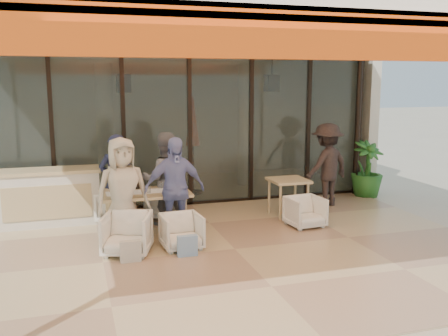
{
  "coord_description": "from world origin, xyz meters",
  "views": [
    {
      "loc": [
        -2.34,
        -7.05,
        2.61
      ],
      "look_at": [
        0.1,
        0.9,
        1.15
      ],
      "focal_mm": 40.0,
      "sensor_mm": 36.0,
      "label": 1
    }
  ],
  "objects_px": {
    "chair_far_left": "(116,204)",
    "chair_near_right": "(182,230)",
    "dining_table": "(145,195)",
    "diner_navy": "(117,182)",
    "standing_woman": "(327,165)",
    "diner_periwinkle": "(175,189)",
    "side_table": "(288,184)",
    "potted_palm": "(367,169)",
    "diner_grey": "(165,179)",
    "diner_cream": "(123,192)",
    "chair_near_left": "(127,232)",
    "side_chair": "(305,211)",
    "host_counter": "(48,197)",
    "chair_far_right": "(161,201)"
  },
  "relations": [
    {
      "from": "chair_near_right",
      "to": "diner_grey",
      "type": "height_order",
      "value": "diner_grey"
    },
    {
      "from": "dining_table",
      "to": "side_chair",
      "type": "bearing_deg",
      "value": -9.12
    },
    {
      "from": "host_counter",
      "to": "chair_far_right",
      "type": "height_order",
      "value": "host_counter"
    },
    {
      "from": "chair_far_right",
      "to": "potted_palm",
      "type": "xyz_separation_m",
      "value": [
        4.78,
        0.4,
        0.32
      ]
    },
    {
      "from": "host_counter",
      "to": "diner_cream",
      "type": "distance_m",
      "value": 1.93
    },
    {
      "from": "chair_near_right",
      "to": "diner_periwinkle",
      "type": "height_order",
      "value": "diner_periwinkle"
    },
    {
      "from": "diner_periwinkle",
      "to": "diner_cream",
      "type": "bearing_deg",
      "value": 176.16
    },
    {
      "from": "chair_far_left",
      "to": "chair_near_right",
      "type": "relative_size",
      "value": 1.09
    },
    {
      "from": "diner_grey",
      "to": "diner_cream",
      "type": "height_order",
      "value": "diner_cream"
    },
    {
      "from": "dining_table",
      "to": "standing_woman",
      "type": "distance_m",
      "value": 3.96
    },
    {
      "from": "chair_far_left",
      "to": "side_chair",
      "type": "distance_m",
      "value": 3.51
    },
    {
      "from": "side_table",
      "to": "standing_woman",
      "type": "distance_m",
      "value": 1.2
    },
    {
      "from": "diner_navy",
      "to": "potted_palm",
      "type": "distance_m",
      "value": 5.7
    },
    {
      "from": "side_chair",
      "to": "potted_palm",
      "type": "height_order",
      "value": "potted_palm"
    },
    {
      "from": "chair_far_left",
      "to": "standing_woman",
      "type": "bearing_deg",
      "value": -165.87
    },
    {
      "from": "standing_woman",
      "to": "diner_grey",
      "type": "bearing_deg",
      "value": -13.57
    },
    {
      "from": "chair_far_left",
      "to": "diner_periwinkle",
      "type": "height_order",
      "value": "diner_periwinkle"
    },
    {
      "from": "diner_periwinkle",
      "to": "standing_woman",
      "type": "xyz_separation_m",
      "value": [
        3.45,
        1.24,
        0.02
      ]
    },
    {
      "from": "diner_navy",
      "to": "side_table",
      "type": "height_order",
      "value": "diner_navy"
    },
    {
      "from": "dining_table",
      "to": "chair_near_right",
      "type": "xyz_separation_m",
      "value": [
        0.43,
        -0.96,
        -0.38
      ]
    },
    {
      "from": "chair_near_right",
      "to": "diner_grey",
      "type": "relative_size",
      "value": 0.36
    },
    {
      "from": "potted_palm",
      "to": "chair_near_right",
      "type": "bearing_deg",
      "value": -154.28
    },
    {
      "from": "diner_cream",
      "to": "potted_palm",
      "type": "xyz_separation_m",
      "value": [
        5.62,
        1.8,
        -0.23
      ]
    },
    {
      "from": "diner_navy",
      "to": "diner_grey",
      "type": "xyz_separation_m",
      "value": [
        0.84,
        0.0,
        0.0
      ]
    },
    {
      "from": "host_counter",
      "to": "chair_near_left",
      "type": "bearing_deg",
      "value": -58.95
    },
    {
      "from": "chair_near_left",
      "to": "chair_near_right",
      "type": "height_order",
      "value": "chair_near_left"
    },
    {
      "from": "dining_table",
      "to": "diner_navy",
      "type": "height_order",
      "value": "diner_navy"
    },
    {
      "from": "diner_cream",
      "to": "side_chair",
      "type": "relative_size",
      "value": 2.81
    },
    {
      "from": "chair_far_right",
      "to": "diner_grey",
      "type": "height_order",
      "value": "diner_grey"
    },
    {
      "from": "potted_palm",
      "to": "chair_far_right",
      "type": "bearing_deg",
      "value": -175.17
    },
    {
      "from": "chair_far_left",
      "to": "diner_navy",
      "type": "distance_m",
      "value": 0.72
    },
    {
      "from": "dining_table",
      "to": "diner_grey",
      "type": "bearing_deg",
      "value": 46.01
    },
    {
      "from": "host_counter",
      "to": "chair_far_left",
      "type": "relative_size",
      "value": 2.75
    },
    {
      "from": "host_counter",
      "to": "dining_table",
      "type": "bearing_deg",
      "value": -32.56
    },
    {
      "from": "diner_periwinkle",
      "to": "side_table",
      "type": "relative_size",
      "value": 2.31
    },
    {
      "from": "host_counter",
      "to": "chair_near_left",
      "type": "height_order",
      "value": "host_counter"
    },
    {
      "from": "diner_periwinkle",
      "to": "chair_far_left",
      "type": "bearing_deg",
      "value": 117.13
    },
    {
      "from": "potted_palm",
      "to": "chair_near_left",
      "type": "bearing_deg",
      "value": -157.72
    },
    {
      "from": "chair_near_left",
      "to": "side_chair",
      "type": "distance_m",
      "value": 3.26
    },
    {
      "from": "chair_far_left",
      "to": "diner_grey",
      "type": "height_order",
      "value": "diner_grey"
    },
    {
      "from": "chair_far_right",
      "to": "chair_far_left",
      "type": "bearing_deg",
      "value": 10.08
    },
    {
      "from": "chair_near_left",
      "to": "standing_woman",
      "type": "relative_size",
      "value": 0.4
    },
    {
      "from": "side_table",
      "to": "chair_near_right",
      "type": "bearing_deg",
      "value": -152.14
    },
    {
      "from": "side_table",
      "to": "host_counter",
      "type": "bearing_deg",
      "value": 170.67
    },
    {
      "from": "diner_navy",
      "to": "side_chair",
      "type": "xyz_separation_m",
      "value": [
        3.22,
        -0.89,
        -0.54
      ]
    },
    {
      "from": "dining_table",
      "to": "potted_palm",
      "type": "distance_m",
      "value": 5.38
    },
    {
      "from": "side_chair",
      "to": "standing_woman",
      "type": "height_order",
      "value": "standing_woman"
    },
    {
      "from": "chair_far_left",
      "to": "diner_cream",
      "type": "height_order",
      "value": "diner_cream"
    },
    {
      "from": "host_counter",
      "to": "standing_woman",
      "type": "height_order",
      "value": "standing_woman"
    },
    {
      "from": "standing_woman",
      "to": "potted_palm",
      "type": "relative_size",
      "value": 1.37
    }
  ]
}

